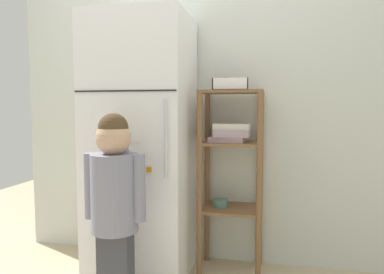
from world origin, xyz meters
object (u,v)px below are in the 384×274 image
object	(u,v)px
refrigerator	(142,147)
pantry_shelf_unit	(231,158)
fruit_bin	(232,84)
child_standing	(115,192)

from	to	relation	value
refrigerator	pantry_shelf_unit	bearing A→B (deg)	11.07
refrigerator	fruit_bin	size ratio (longest dim) A/B	7.52
refrigerator	fruit_bin	distance (m)	0.72
pantry_shelf_unit	fruit_bin	world-z (taller)	fruit_bin
refrigerator	child_standing	distance (m)	0.51
refrigerator	child_standing	world-z (taller)	refrigerator
child_standing	pantry_shelf_unit	distance (m)	0.82
refrigerator	child_standing	bearing A→B (deg)	-87.67
pantry_shelf_unit	fruit_bin	xyz separation A→B (m)	(0.01, -0.02, 0.48)
refrigerator	fruit_bin	bearing A→B (deg)	9.19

